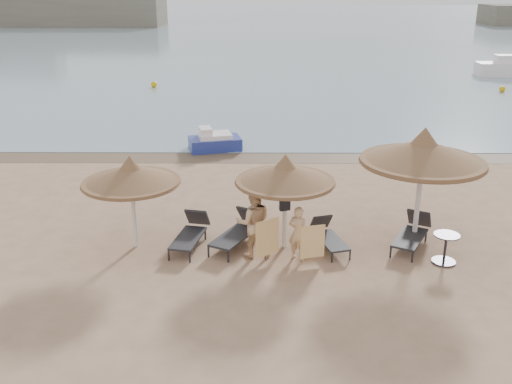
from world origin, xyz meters
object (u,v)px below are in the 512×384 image
at_px(lounger_near_right, 328,235).
at_px(side_table, 445,249).
at_px(lounger_far_left, 191,232).
at_px(lounger_near_left, 239,231).
at_px(lounger_far_right, 413,232).
at_px(palapa_right, 423,152).
at_px(pedal_boat, 214,141).
at_px(person_right, 298,229).
at_px(palapa_center, 285,174).
at_px(palapa_left, 131,175).
at_px(person_left, 253,217).

relative_size(lounger_near_right, side_table, 2.23).
height_order(lounger_far_left, lounger_near_left, lounger_near_left).
bearing_deg(lounger_far_right, lounger_far_left, -150.87).
xyz_separation_m(palapa_right, lounger_near_left, (-4.80, -0.10, -2.19)).
bearing_deg(pedal_boat, lounger_far_right, -70.55).
bearing_deg(pedal_boat, lounger_near_right, -81.97).
bearing_deg(person_right, palapa_center, -38.53).
distance_m(lounger_far_left, person_right, 3.00).
distance_m(palapa_right, lounger_near_left, 5.28).
xyz_separation_m(lounger_near_right, side_table, (2.87, -0.90, 0.03)).
relative_size(palapa_center, person_right, 1.55).
distance_m(palapa_left, pedal_boat, 9.54).
distance_m(lounger_near_left, lounger_near_right, 2.42).
bearing_deg(palapa_right, lounger_near_right, -174.03).
distance_m(lounger_near_right, person_left, 2.22).
relative_size(palapa_center, side_table, 3.37).
height_order(palapa_left, palapa_center, palapa_center).
xyz_separation_m(lounger_far_left, person_left, (1.70, -0.65, 0.73)).
bearing_deg(lounger_far_left, pedal_boat, 101.55).
distance_m(lounger_near_left, person_left, 1.09).
bearing_deg(person_right, person_left, 18.52).
height_order(lounger_near_left, person_left, person_left).
bearing_deg(lounger_near_right, pedal_boat, 96.18).
bearing_deg(person_right, palapa_right, -135.52).
distance_m(side_table, person_right, 3.76).
height_order(palapa_center, person_left, palapa_center).
distance_m(palapa_center, lounger_far_left, 3.04).
height_order(lounger_near_left, pedal_boat, pedal_boat).
distance_m(lounger_far_left, side_table, 6.64).
relative_size(palapa_left, side_table, 3.31).
relative_size(palapa_center, palapa_right, 0.80).
xyz_separation_m(person_left, person_right, (1.14, -0.18, -0.25)).
height_order(lounger_far_right, side_table, lounger_far_right).
xyz_separation_m(lounger_near_left, person_left, (0.42, -0.71, 0.70)).
bearing_deg(palapa_right, person_right, -162.99).
relative_size(lounger_near_right, person_right, 1.03).
relative_size(lounger_far_left, lounger_near_left, 0.95).
relative_size(lounger_far_right, side_table, 2.49).
distance_m(palapa_right, person_left, 4.71).
height_order(palapa_right, lounger_near_right, palapa_right).
height_order(lounger_near_right, lounger_far_right, lounger_far_right).
bearing_deg(palapa_center, palapa_right, 4.27).
xyz_separation_m(palapa_left, palapa_right, (7.57, 0.28, 0.55)).
bearing_deg(side_table, lounger_near_right, 162.65).
bearing_deg(lounger_near_right, side_table, -33.32).
xyz_separation_m(palapa_center, lounger_far_left, (-2.52, 0.10, -1.70)).
relative_size(lounger_far_right, person_left, 0.88).
height_order(palapa_left, pedal_boat, palapa_left).
bearing_deg(side_table, pedal_boat, 123.17).
relative_size(lounger_near_left, lounger_near_right, 1.18).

